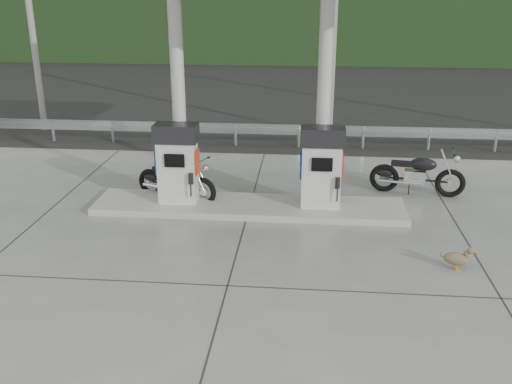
# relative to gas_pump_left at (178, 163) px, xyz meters

# --- Properties ---
(ground) EXTENTS (160.00, 160.00, 0.00)m
(ground) POSITION_rel_gas_pump_left_xyz_m (1.60, -2.50, -1.07)
(ground) COLOR black
(ground) RESTS_ON ground
(forecourt_apron) EXTENTS (18.00, 14.00, 0.02)m
(forecourt_apron) POSITION_rel_gas_pump_left_xyz_m (1.60, -2.50, -1.06)
(forecourt_apron) COLOR slate
(forecourt_apron) RESTS_ON ground
(pump_island) EXTENTS (7.00, 1.40, 0.15)m
(pump_island) POSITION_rel_gas_pump_left_xyz_m (1.60, 0.00, -0.98)
(pump_island) COLOR gray
(pump_island) RESTS_ON forecourt_apron
(gas_pump_left) EXTENTS (0.95, 0.55, 1.80)m
(gas_pump_left) POSITION_rel_gas_pump_left_xyz_m (0.00, 0.00, 0.00)
(gas_pump_left) COLOR silver
(gas_pump_left) RESTS_ON pump_island
(gas_pump_right) EXTENTS (0.95, 0.55, 1.80)m
(gas_pump_right) POSITION_rel_gas_pump_left_xyz_m (3.20, 0.00, 0.00)
(gas_pump_right) COLOR silver
(gas_pump_right) RESTS_ON pump_island
(canopy_column_left) EXTENTS (0.30, 0.30, 5.00)m
(canopy_column_left) POSITION_rel_gas_pump_left_xyz_m (0.00, 0.40, 1.60)
(canopy_column_left) COLOR silver
(canopy_column_left) RESTS_ON pump_island
(canopy_column_right) EXTENTS (0.30, 0.30, 5.00)m
(canopy_column_right) POSITION_rel_gas_pump_left_xyz_m (3.20, 0.40, 1.60)
(canopy_column_right) COLOR silver
(canopy_column_right) RESTS_ON pump_island
(guardrail) EXTENTS (26.00, 0.16, 1.42)m
(guardrail) POSITION_rel_gas_pump_left_xyz_m (1.60, 5.50, -0.36)
(guardrail) COLOR gray
(guardrail) RESTS_ON ground
(road) EXTENTS (60.00, 7.00, 0.01)m
(road) POSITION_rel_gas_pump_left_xyz_m (1.60, 9.00, -1.07)
(road) COLOR black
(road) RESTS_ON ground
(utility_pole_a) EXTENTS (0.22, 0.22, 8.00)m
(utility_pole_a) POSITION_rel_gas_pump_left_xyz_m (-6.40, 7.00, 2.93)
(utility_pole_a) COLOR gray
(utility_pole_a) RESTS_ON ground
(utility_pole_b) EXTENTS (0.22, 0.22, 8.00)m
(utility_pole_b) POSITION_rel_gas_pump_left_xyz_m (3.60, 7.00, 2.93)
(utility_pole_b) COLOR gray
(utility_pole_b) RESTS_ON ground
(tree_band) EXTENTS (80.00, 6.00, 6.00)m
(tree_band) POSITION_rel_gas_pump_left_xyz_m (1.60, 27.50, 1.93)
(tree_band) COLOR black
(tree_band) RESTS_ON ground
(forested_hills) EXTENTS (100.00, 40.00, 140.00)m
(forested_hills) POSITION_rel_gas_pump_left_xyz_m (1.60, 57.50, -1.07)
(forested_hills) COLOR black
(forested_hills) RESTS_ON ground
(motorcycle_left) EXTENTS (2.09, 1.29, 0.94)m
(motorcycle_left) POSITION_rel_gas_pump_left_xyz_m (-0.17, 0.48, -0.58)
(motorcycle_left) COLOR black
(motorcycle_left) RESTS_ON forecourt_apron
(motorcycle_right) EXTENTS (2.18, 1.01, 1.00)m
(motorcycle_right) POSITION_rel_gas_pump_left_xyz_m (5.54, 1.40, -0.55)
(motorcycle_right) COLOR black
(motorcycle_right) RESTS_ON forecourt_apron
(duck) EXTENTS (0.57, 0.30, 0.40)m
(duck) POSITION_rel_gas_pump_left_xyz_m (5.59, -2.52, -0.85)
(duck) COLOR brown
(duck) RESTS_ON forecourt_apron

